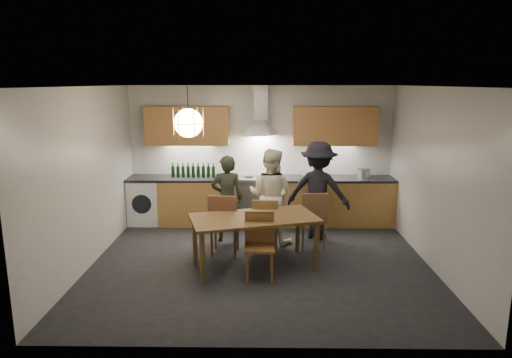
{
  "coord_description": "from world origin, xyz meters",
  "views": [
    {
      "loc": [
        0.03,
        -6.45,
        2.66
      ],
      "look_at": [
        -0.07,
        0.4,
        1.2
      ],
      "focal_mm": 32.0,
      "sensor_mm": 36.0,
      "label": 1
    }
  ],
  "objects_px": {
    "chair_back_left": "(224,221)",
    "person_left": "(227,199)",
    "stock_pot": "(364,174)",
    "wine_bottles": "(193,170)",
    "mixing_bowl": "(311,177)",
    "person_right": "(318,190)",
    "chair_front": "(259,240)",
    "person_mid": "(270,196)",
    "dining_table": "(254,223)"
  },
  "relations": [
    {
      "from": "chair_front",
      "to": "mixing_bowl",
      "type": "height_order",
      "value": "mixing_bowl"
    },
    {
      "from": "dining_table",
      "to": "stock_pot",
      "type": "distance_m",
      "value": 2.92
    },
    {
      "from": "dining_table",
      "to": "chair_front",
      "type": "height_order",
      "value": "chair_front"
    },
    {
      "from": "chair_front",
      "to": "person_right",
      "type": "distance_m",
      "value": 1.92
    },
    {
      "from": "mixing_bowl",
      "to": "wine_bottles",
      "type": "relative_size",
      "value": 0.33
    },
    {
      "from": "person_right",
      "to": "wine_bottles",
      "type": "height_order",
      "value": "person_right"
    },
    {
      "from": "stock_pot",
      "to": "wine_bottles",
      "type": "relative_size",
      "value": 0.27
    },
    {
      "from": "dining_table",
      "to": "person_left",
      "type": "relative_size",
      "value": 1.33
    },
    {
      "from": "chair_front",
      "to": "person_left",
      "type": "bearing_deg",
      "value": 110.77
    },
    {
      "from": "mixing_bowl",
      "to": "wine_bottles",
      "type": "bearing_deg",
      "value": 177.48
    },
    {
      "from": "mixing_bowl",
      "to": "stock_pot",
      "type": "bearing_deg",
      "value": 4.74
    },
    {
      "from": "chair_back_left",
      "to": "stock_pot",
      "type": "xyz_separation_m",
      "value": [
        2.5,
        1.65,
        0.42
      ]
    },
    {
      "from": "chair_back_left",
      "to": "chair_front",
      "type": "bearing_deg",
      "value": 130.63
    },
    {
      "from": "chair_back_left",
      "to": "chair_front",
      "type": "distance_m",
      "value": 0.92
    },
    {
      "from": "dining_table",
      "to": "mixing_bowl",
      "type": "distance_m",
      "value": 2.26
    },
    {
      "from": "stock_pot",
      "to": "wine_bottles",
      "type": "distance_m",
      "value": 3.21
    },
    {
      "from": "dining_table",
      "to": "person_mid",
      "type": "height_order",
      "value": "person_mid"
    },
    {
      "from": "person_mid",
      "to": "wine_bottles",
      "type": "height_order",
      "value": "person_mid"
    },
    {
      "from": "person_right",
      "to": "mixing_bowl",
      "type": "xyz_separation_m",
      "value": [
        -0.06,
        0.7,
        0.09
      ]
    },
    {
      "from": "dining_table",
      "to": "mixing_bowl",
      "type": "bearing_deg",
      "value": 46.9
    },
    {
      "from": "chair_back_left",
      "to": "mixing_bowl",
      "type": "relative_size",
      "value": 3.61
    },
    {
      "from": "person_mid",
      "to": "stock_pot",
      "type": "xyz_separation_m",
      "value": [
        1.77,
        0.98,
        0.18
      ]
    },
    {
      "from": "chair_back_left",
      "to": "person_left",
      "type": "xyz_separation_m",
      "value": [
        0.0,
        0.68,
        0.18
      ]
    },
    {
      "from": "dining_table",
      "to": "wine_bottles",
      "type": "xyz_separation_m",
      "value": [
        -1.18,
        2.09,
        0.37
      ]
    },
    {
      "from": "wine_bottles",
      "to": "stock_pot",
      "type": "bearing_deg",
      "value": -0.24
    },
    {
      "from": "chair_back_left",
      "to": "person_right",
      "type": "distance_m",
      "value": 1.8
    },
    {
      "from": "chair_back_left",
      "to": "person_mid",
      "type": "relative_size",
      "value": 0.62
    },
    {
      "from": "mixing_bowl",
      "to": "stock_pot",
      "type": "height_order",
      "value": "stock_pot"
    },
    {
      "from": "chair_front",
      "to": "person_right",
      "type": "relative_size",
      "value": 0.54
    },
    {
      "from": "dining_table",
      "to": "chair_front",
      "type": "bearing_deg",
      "value": -91.52
    },
    {
      "from": "person_left",
      "to": "person_right",
      "type": "height_order",
      "value": "person_right"
    },
    {
      "from": "mixing_bowl",
      "to": "stock_pot",
      "type": "relative_size",
      "value": 1.2
    },
    {
      "from": "dining_table",
      "to": "person_mid",
      "type": "bearing_deg",
      "value": 60.72
    },
    {
      "from": "person_left",
      "to": "wine_bottles",
      "type": "bearing_deg",
      "value": -60.16
    },
    {
      "from": "person_mid",
      "to": "stock_pot",
      "type": "distance_m",
      "value": 2.03
    },
    {
      "from": "mixing_bowl",
      "to": "person_right",
      "type": "bearing_deg",
      "value": -84.96
    },
    {
      "from": "stock_pot",
      "to": "dining_table",
      "type": "bearing_deg",
      "value": -134.18
    },
    {
      "from": "person_left",
      "to": "person_right",
      "type": "xyz_separation_m",
      "value": [
        1.55,
        0.19,
        0.1
      ]
    },
    {
      "from": "dining_table",
      "to": "person_left",
      "type": "bearing_deg",
      "value": 96.9
    },
    {
      "from": "person_left",
      "to": "person_mid",
      "type": "height_order",
      "value": "person_mid"
    },
    {
      "from": "dining_table",
      "to": "person_right",
      "type": "bearing_deg",
      "value": 34.21
    },
    {
      "from": "chair_front",
      "to": "person_mid",
      "type": "distance_m",
      "value": 1.45
    },
    {
      "from": "chair_back_left",
      "to": "stock_pot",
      "type": "bearing_deg",
      "value": -142.89
    },
    {
      "from": "wine_bottles",
      "to": "dining_table",
      "type": "bearing_deg",
      "value": -60.5
    },
    {
      "from": "person_left",
      "to": "person_mid",
      "type": "bearing_deg",
      "value": 172.82
    },
    {
      "from": "person_left",
      "to": "person_mid",
      "type": "distance_m",
      "value": 0.73
    },
    {
      "from": "wine_bottles",
      "to": "person_mid",
      "type": "bearing_deg",
      "value": -34.7
    },
    {
      "from": "dining_table",
      "to": "chair_front",
      "type": "distance_m",
      "value": 0.36
    },
    {
      "from": "dining_table",
      "to": "person_mid",
      "type": "relative_size",
      "value": 1.24
    },
    {
      "from": "chair_front",
      "to": "mixing_bowl",
      "type": "distance_m",
      "value": 2.52
    }
  ]
}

